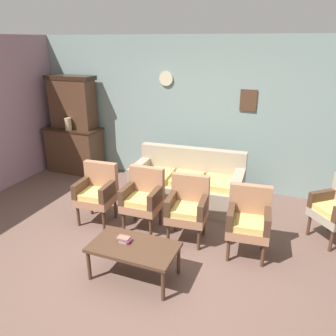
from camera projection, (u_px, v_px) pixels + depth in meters
The scene contains 12 objects.
ground_plane at pixel (135, 256), 4.32m from camera, with size 7.68×7.68×0.00m, color brown.
wall_back_with_decor at pixel (198, 113), 6.12m from camera, with size 6.40×0.09×2.70m.
side_cabinet at pixel (75, 150), 6.97m from camera, with size 1.16×0.55×0.93m.
cabinet_upper_hutch at pixel (72, 102), 6.69m from camera, with size 0.99×0.38×1.03m.
vase_on_cabinet at pixel (68, 124), 6.60m from camera, with size 0.13×0.13×0.25m, color tan.
floral_couch at pixel (188, 185), 5.62m from camera, with size 1.86×0.91×0.90m.
armchair_by_doorway at pixel (97, 191), 5.00m from camera, with size 0.55×0.52×0.90m.
armchair_near_couch_end at pixel (143, 196), 4.82m from camera, with size 0.53×0.51×0.90m.
armchair_row_middle at pixel (188, 206), 4.54m from camera, with size 0.57×0.54×0.90m.
armchair_near_cabinet at pixel (249, 219), 4.21m from camera, with size 0.57×0.54×0.90m.
coffee_table at pixel (134, 249), 3.82m from camera, with size 1.00×0.56×0.42m.
book_stack_on_table at pixel (124, 239), 3.86m from camera, with size 0.16×0.09×0.06m.
Camera 1 is at (1.74, -3.21, 2.61)m, focal length 35.80 mm.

